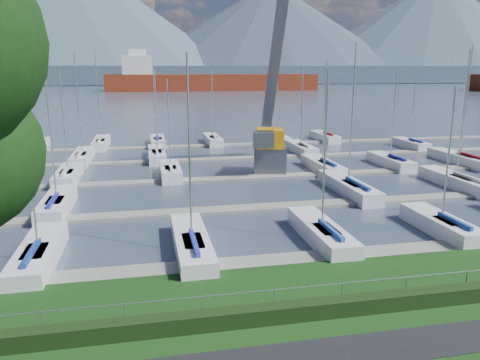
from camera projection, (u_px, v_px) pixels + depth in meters
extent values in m
cube|color=black|center=(323.00, 355.00, 16.85)|extent=(160.00, 2.00, 0.04)
cube|color=#404B5E|center=(154.00, 88.00, 267.62)|extent=(800.00, 540.00, 0.20)
cube|color=black|center=(300.00, 311.00, 19.25)|extent=(80.00, 0.70, 0.70)
cylinder|color=#96989E|center=(298.00, 287.00, 19.43)|extent=(80.00, 0.04, 0.04)
cube|color=#435463|center=(151.00, 75.00, 332.85)|extent=(900.00, 80.00, 12.00)
cone|color=#465767|center=(44.00, 8.00, 372.08)|extent=(340.00, 340.00, 115.00)
cone|color=#3B4656|center=(271.00, 32.00, 422.03)|extent=(300.00, 300.00, 85.00)
cone|color=#455665|center=(434.00, 27.00, 462.89)|extent=(320.00, 320.00, 100.00)
cube|color=gray|center=(262.00, 262.00, 25.48)|extent=(90.00, 1.60, 0.25)
cube|color=gray|center=(229.00, 210.00, 35.01)|extent=(90.00, 1.60, 0.25)
cube|color=slate|center=(211.00, 180.00, 44.55)|extent=(90.00, 1.60, 0.25)
cube|color=slate|center=(199.00, 160.00, 54.08)|extent=(90.00, 1.60, 0.25)
cube|color=gray|center=(190.00, 146.00, 63.61)|extent=(90.00, 1.60, 0.25)
cube|color=#585B5F|center=(270.00, 158.00, 47.40)|extent=(3.83, 3.83, 2.60)
cube|color=orange|center=(270.00, 138.00, 46.92)|extent=(3.28, 3.89, 1.80)
cube|color=#4F5055|center=(277.00, 47.00, 49.47)|extent=(1.52, 11.25, 19.89)
cube|color=#595D61|center=(263.00, 139.00, 44.73)|extent=(2.43, 2.59, 1.40)
cube|color=maroon|center=(213.00, 85.00, 227.59)|extent=(101.19, 19.25, 10.00)
cube|color=silver|center=(138.00, 69.00, 219.40)|extent=(14.17, 14.17, 12.00)
cube|color=silver|center=(137.00, 54.00, 217.77)|extent=(8.10, 8.10, 4.00)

